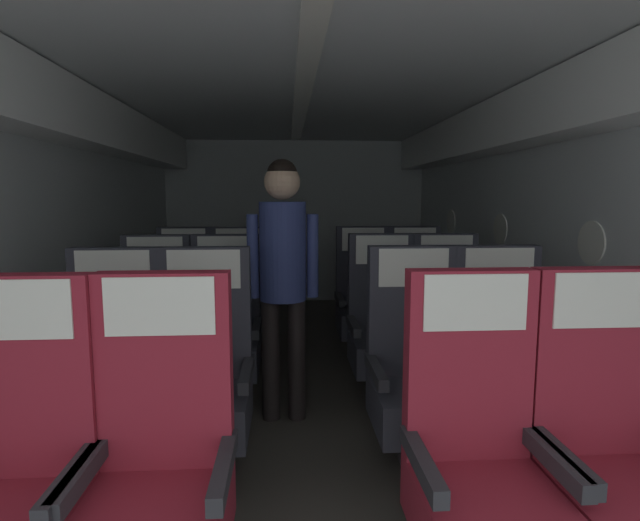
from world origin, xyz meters
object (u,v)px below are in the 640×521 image
(seat_c_left_aisle, at_px, (225,332))
(seat_c_right_aisle, at_px, (448,329))
(seat_b_left_aisle, at_px, (204,379))
(seat_d_left_aisle, at_px, (238,305))
(seat_c_left_window, at_px, (155,334))
(seat_a_right_aisle, at_px, (609,458))
(seat_a_right_window, at_px, (479,464))
(flight_attendant, at_px, (283,262))
(seat_a_left_aisle, at_px, (160,474))
(seat_b_left_window, at_px, (112,381))
(seat_b_right_window, at_px, (415,375))
(seat_d_right_window, at_px, (364,303))
(seat_c_right_window, at_px, (383,329))
(seat_b_right_aisle, at_px, (502,373))
(seat_d_left_window, at_px, (184,305))
(seat_d_right_aisle, at_px, (416,302))
(seat_a_left_window, at_px, (12,482))

(seat_c_left_aisle, height_order, seat_c_right_aisle, same)
(seat_b_left_aisle, bearing_deg, seat_d_left_aisle, 89.90)
(seat_c_left_window, height_order, seat_c_right_aisle, same)
(seat_a_right_aisle, bearing_deg, seat_a_right_window, -179.10)
(seat_c_left_window, relative_size, flight_attendant, 0.70)
(seat_a_left_aisle, bearing_deg, seat_b_left_window, 117.01)
(seat_b_right_window, bearing_deg, seat_a_left_aisle, -141.43)
(seat_a_right_aisle, distance_m, flight_attendant, 1.90)
(seat_c_left_window, height_order, seat_d_left_aisle, same)
(seat_a_right_aisle, height_order, seat_d_right_window, same)
(seat_a_left_aisle, relative_size, seat_b_right_window, 1.00)
(seat_c_right_window, bearing_deg, seat_b_right_window, -90.31)
(seat_b_left_window, xyz_separation_m, seat_b_right_aisle, (1.99, -0.02, 0.00))
(seat_b_left_window, distance_m, seat_c_left_aisle, 0.99)
(seat_b_left_aisle, distance_m, seat_d_left_window, 1.83)
(seat_c_right_aisle, height_order, seat_d_left_window, same)
(seat_c_right_window, distance_m, seat_d_right_aisle, 0.98)
(seat_a_right_aisle, xyz_separation_m, seat_d_left_aisle, (-1.55, 2.63, 0.00))
(seat_c_left_window, bearing_deg, seat_d_left_window, 89.31)
(seat_b_left_aisle, xyz_separation_m, seat_d_left_window, (-0.46, 1.77, 0.00))
(seat_d_right_window, bearing_deg, seat_a_left_window, -120.21)
(seat_d_left_aisle, bearing_deg, seat_c_right_window, -38.50)
(seat_a_right_aisle, bearing_deg, seat_d_right_window, 99.88)
(seat_a_right_window, relative_size, seat_d_right_aisle, 1.00)
(seat_a_right_aisle, xyz_separation_m, seat_c_left_window, (-2.02, 1.75, 0.00))
(seat_a_left_aisle, relative_size, seat_c_left_window, 1.00)
(seat_c_left_aisle, bearing_deg, seat_c_right_aisle, -0.69)
(seat_b_right_window, height_order, seat_c_right_aisle, same)
(seat_a_right_aisle, bearing_deg, seat_a_left_window, -179.42)
(seat_c_right_window, height_order, seat_d_right_aisle, same)
(seat_d_left_aisle, bearing_deg, seat_c_right_aisle, -29.83)
(seat_a_left_window, distance_m, seat_a_right_window, 1.54)
(seat_b_left_aisle, bearing_deg, seat_c_left_window, 118.06)
(seat_d_right_aisle, bearing_deg, seat_b_right_aisle, -90.11)
(seat_a_right_window, height_order, seat_b_left_window, same)
(seat_b_right_aisle, height_order, seat_c_right_aisle, same)
(seat_b_left_window, height_order, seat_b_right_window, same)
(seat_c_left_window, bearing_deg, seat_c_right_window, 0.64)
(seat_d_left_aisle, bearing_deg, seat_c_left_aisle, -90.34)
(seat_d_right_aisle, bearing_deg, seat_c_right_aisle, -90.14)
(seat_d_right_aisle, bearing_deg, seat_c_right_window, -117.82)
(seat_c_right_aisle, bearing_deg, seat_d_left_aisle, 150.17)
(seat_c_left_window, xyz_separation_m, seat_d_right_window, (1.55, 0.90, 0.00))
(seat_b_left_aisle, bearing_deg, seat_d_right_aisle, 48.70)
(seat_c_right_window, relative_size, seat_d_right_window, 1.00)
(seat_d_right_aisle, xyz_separation_m, flight_attendant, (-1.15, -1.22, 0.52))
(seat_c_right_aisle, height_order, seat_c_right_window, same)
(seat_a_left_window, bearing_deg, seat_a_right_window, 0.48)
(seat_a_left_window, distance_m, seat_d_right_window, 3.09)
(seat_a_left_aisle, height_order, seat_b_left_aisle, same)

